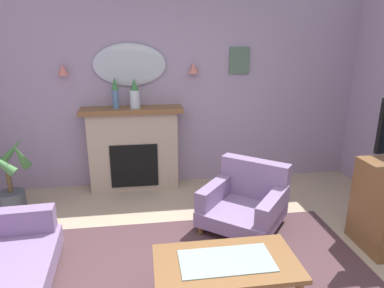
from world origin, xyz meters
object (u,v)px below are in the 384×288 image
fireplace (134,150)px  potted_plant_tall_palm (9,181)px  framed_picture (239,61)px  coffee_table (226,267)px  mantel_vase_left (135,95)px  mantel_vase_right (115,92)px  wall_sconce_left (63,70)px  wall_sconce_right (194,68)px  wall_mirror (130,65)px  armchair_by_coffee_table (246,200)px

fireplace → potted_plant_tall_palm: fireplace is taller
framed_picture → coffee_table: 3.03m
mantel_vase_left → coffee_table: 2.68m
mantel_vase_right → framed_picture: size_ratio=1.14×
wall_sconce_left → framed_picture: bearing=1.5°
wall_sconce_right → framed_picture: size_ratio=0.39×
fireplace → mantel_vase_left: bearing=-29.5°
framed_picture → potted_plant_tall_palm: 3.33m
wall_mirror → wall_sconce_right: size_ratio=6.86×
fireplace → potted_plant_tall_palm: 1.57m
wall_sconce_left → mantel_vase_left: bearing=-7.6°
mantel_vase_right → armchair_by_coffee_table: mantel_vase_right is taller
mantel_vase_right → potted_plant_tall_palm: mantel_vase_right is taller
wall_mirror → coffee_table: 2.99m
coffee_table → potted_plant_tall_palm: size_ratio=1.16×
wall_mirror → armchair_by_coffee_table: (1.26, -1.35, -1.40)m
mantel_vase_left → wall_sconce_right: (0.80, 0.12, 0.33)m
framed_picture → armchair_by_coffee_table: (-0.24, -1.36, -1.44)m
wall_sconce_left → framed_picture: (2.35, 0.06, 0.09)m
fireplace → coffee_table: 2.55m
coffee_table → wall_sconce_right: bearing=87.2°
wall_sconce_left → potted_plant_tall_palm: bearing=-135.3°
wall_mirror → wall_sconce_left: 0.85m
fireplace → armchair_by_coffee_table: 1.76m
fireplace → wall_sconce_right: (0.85, 0.09, 1.09)m
wall_sconce_left → potted_plant_tall_palm: wall_sconce_left is taller
wall_sconce_left → coffee_table: size_ratio=0.13×
wall_sconce_right → fireplace: bearing=-173.8°
mantel_vase_right → coffee_table: size_ratio=0.37×
mantel_vase_right → wall_sconce_right: wall_sconce_right is taller
fireplace → wall_mirror: 1.15m
fireplace → wall_sconce_left: (-0.85, 0.09, 1.09)m
mantel_vase_left → wall_sconce_left: bearing=172.4°
mantel_vase_left → wall_sconce_left: wall_sconce_left is taller
fireplace → wall_sconce_right: bearing=6.2°
coffee_table → armchair_by_coffee_table: bearing=66.7°
wall_sconce_left → framed_picture: size_ratio=0.39×
armchair_by_coffee_table → mantel_vase_right: bearing=140.9°
wall_mirror → framed_picture: bearing=0.4°
armchair_by_coffee_table → potted_plant_tall_palm: size_ratio=1.21×
wall_mirror → wall_sconce_right: (0.85, -0.05, -0.05)m
framed_picture → fireplace: bearing=-174.2°
mantel_vase_left → wall_mirror: bearing=106.4°
wall_sconce_left → wall_mirror: bearing=3.4°
mantel_vase_right → wall_sconce_right: (1.05, 0.12, 0.27)m
wall_mirror → wall_sconce_right: bearing=-3.4°
mantel_vase_left → wall_mirror: size_ratio=0.41×
coffee_table → potted_plant_tall_palm: 2.92m
mantel_vase_left → potted_plant_tall_palm: (-1.53, -0.50, -0.91)m
wall_sconce_right → potted_plant_tall_palm: bearing=-165.1°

